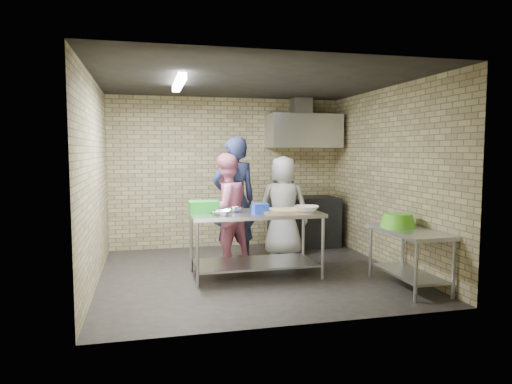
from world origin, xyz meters
TOP-DOWN VIEW (x-y plane):
  - floor at (0.00, 0.00)m, footprint 4.20×4.20m
  - ceiling at (0.00, 0.00)m, footprint 4.20×4.20m
  - back_wall at (0.00, 2.00)m, footprint 4.20×0.06m
  - front_wall at (0.00, -2.00)m, footprint 4.20×0.06m
  - left_wall at (-2.10, 0.00)m, footprint 0.06×4.00m
  - right_wall at (2.10, 0.00)m, footprint 0.06×4.00m
  - prep_table at (0.01, -0.11)m, footprint 1.80×0.90m
  - side_counter at (1.80, -1.10)m, footprint 0.60×1.20m
  - stove at (1.35, 1.65)m, footprint 1.20×0.70m
  - range_hood at (1.35, 1.70)m, footprint 1.30×0.60m
  - hood_duct at (1.35, 1.85)m, footprint 0.35×0.30m
  - wall_shelf at (1.65, 1.89)m, footprint 0.80×0.20m
  - fluorescent_fixture at (-1.00, 0.00)m, footprint 0.10×1.25m
  - green_crate at (-0.69, 0.01)m, footprint 0.40×0.30m
  - blue_tub at (0.06, -0.21)m, footprint 0.20×0.20m
  - cutting_board at (0.36, -0.13)m, footprint 0.55×0.42m
  - mixing_bowl_a at (-0.49, -0.31)m, footprint 0.35×0.35m
  - mixing_bowl_b at (-0.29, -0.06)m, footprint 0.27×0.27m
  - ceramic_bowl at (0.71, -0.26)m, footprint 0.44×0.44m
  - green_basin at (1.78, -0.85)m, footprint 0.46×0.46m
  - bottle_red at (1.40, 1.89)m, footprint 0.07×0.07m
  - man_navy at (-0.12, 0.74)m, footprint 0.79×0.59m
  - woman_pink at (-0.28, 0.67)m, footprint 1.03×0.95m
  - woman_white at (0.76, 1.01)m, footprint 0.93×0.75m

SIDE VIEW (x-z plane):
  - floor at x=0.00m, z-range 0.00..0.00m
  - side_counter at x=1.80m, z-range 0.00..0.75m
  - prep_table at x=0.01m, z-range 0.00..0.90m
  - stove at x=1.35m, z-range 0.00..0.90m
  - woman_white at x=0.76m, z-range 0.00..1.66m
  - green_basin at x=1.78m, z-range 0.75..0.92m
  - woman_pink at x=-0.28m, z-range 0.00..1.71m
  - cutting_board at x=0.36m, z-range 0.90..0.93m
  - mixing_bowl_b at x=-0.29m, z-range 0.90..0.97m
  - mixing_bowl_a at x=-0.49m, z-range 0.90..0.97m
  - ceramic_bowl at x=0.71m, z-range 0.90..0.98m
  - blue_tub at x=0.06m, z-range 0.90..1.03m
  - green_crate at x=-0.69m, z-range 0.90..1.06m
  - man_navy at x=-0.12m, z-range 0.00..1.96m
  - back_wall at x=0.00m, z-range 0.00..2.70m
  - front_wall at x=0.00m, z-range 0.00..2.70m
  - left_wall at x=-2.10m, z-range 0.00..2.70m
  - right_wall at x=2.10m, z-range 0.00..2.70m
  - wall_shelf at x=1.65m, z-range 1.90..1.94m
  - bottle_red at x=1.40m, z-range 1.94..2.12m
  - range_hood at x=1.35m, z-range 1.80..2.40m
  - hood_duct at x=1.35m, z-range 2.40..2.70m
  - fluorescent_fixture at x=-1.00m, z-range 2.60..2.68m
  - ceiling at x=0.00m, z-range 2.70..2.70m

